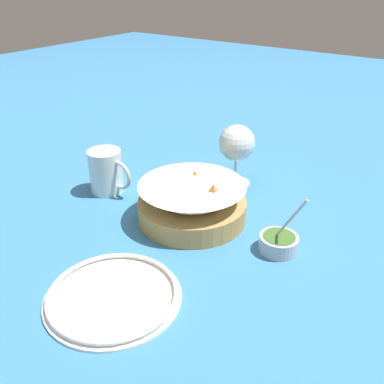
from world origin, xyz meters
name	(u,v)px	position (x,y,z in m)	size (l,w,h in m)	color
ground_plane	(192,208)	(0.00, 0.00, 0.00)	(4.00, 4.00, 0.00)	teal
food_basket	(192,204)	(0.03, -0.03, 0.04)	(0.23, 0.23, 0.10)	#B2894C
sauce_cup	(279,242)	(0.23, -0.03, 0.02)	(0.08, 0.07, 0.12)	#B7B7BC
wine_glass	(237,145)	(0.01, 0.16, 0.10)	(0.09, 0.09, 0.15)	silver
beer_mug	(107,173)	(-0.21, -0.05, 0.05)	(0.12, 0.08, 0.10)	silver
side_plate	(113,295)	(0.07, -0.31, 0.01)	(0.22, 0.22, 0.01)	white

